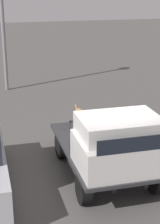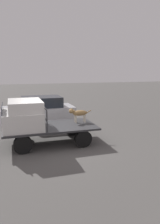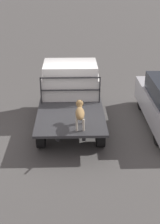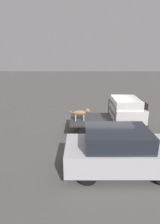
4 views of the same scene
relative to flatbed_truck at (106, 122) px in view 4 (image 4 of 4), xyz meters
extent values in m
plane|color=#514F4C|center=(0.00, 0.00, -0.57)|extent=(80.00, 80.00, 0.00)
cylinder|color=black|center=(1.20, 0.88, -0.22)|extent=(0.71, 0.24, 0.71)
cylinder|color=black|center=(1.20, -0.88, -0.22)|extent=(0.71, 0.24, 0.71)
cylinder|color=black|center=(-1.20, 0.88, -0.22)|extent=(0.71, 0.24, 0.71)
cylinder|color=black|center=(-1.20, -0.88, -0.22)|extent=(0.71, 0.24, 0.71)
cube|color=black|center=(0.00, 0.37, 0.03)|extent=(3.57, 0.10, 0.18)
cube|color=black|center=(0.00, -0.37, 0.03)|extent=(3.57, 0.10, 0.18)
cube|color=#2D2D30|center=(0.00, 0.00, 0.16)|extent=(3.89, 2.09, 0.08)
cube|color=silver|center=(1.12, 0.00, 0.55)|extent=(1.55, 1.97, 0.71)
cube|color=silver|center=(1.00, 0.00, 1.13)|extent=(1.32, 1.81, 0.44)
cube|color=black|center=(1.88, 0.00, 1.06)|extent=(0.02, 1.62, 0.33)
cube|color=#2D2D30|center=(0.28, 0.96, 0.65)|extent=(0.04, 0.04, 0.90)
cube|color=#2D2D30|center=(0.28, -0.96, 0.65)|extent=(0.04, 0.04, 0.90)
cube|color=#2D2D30|center=(0.28, 0.00, 1.07)|extent=(0.04, 1.93, 0.04)
cube|color=#2D2D30|center=(0.28, 0.00, 0.65)|extent=(0.04, 1.93, 0.04)
cylinder|color=beige|center=(-1.22, -0.17, 0.37)|extent=(0.06, 0.06, 0.35)
cylinder|color=beige|center=(-1.22, -0.36, 0.37)|extent=(0.06, 0.06, 0.35)
cylinder|color=beige|center=(-1.65, -0.17, 0.37)|extent=(0.06, 0.06, 0.35)
cylinder|color=beige|center=(-1.65, -0.36, 0.37)|extent=(0.06, 0.06, 0.35)
ellipsoid|color=olive|center=(-1.44, -0.27, 0.62)|extent=(0.69, 0.25, 0.25)
sphere|color=beige|center=(-1.25, -0.27, 0.58)|extent=(0.11, 0.11, 0.11)
cylinder|color=olive|center=(-1.14, -0.27, 0.69)|extent=(0.18, 0.14, 0.17)
sphere|color=olive|center=(-1.02, -0.27, 0.74)|extent=(0.22, 0.22, 0.22)
cone|color=beige|center=(-0.93, -0.27, 0.72)|extent=(0.12, 0.12, 0.12)
cone|color=olive|center=(-1.04, -0.21, 0.83)|extent=(0.06, 0.08, 0.10)
cone|color=olive|center=(-1.04, -0.33, 0.83)|extent=(0.06, 0.08, 0.10)
cylinder|color=olive|center=(-1.83, -0.27, 0.65)|extent=(0.29, 0.04, 0.19)
cylinder|color=black|center=(1.33, -2.66, -0.27)|extent=(0.60, 0.20, 0.60)
cylinder|color=black|center=(-1.17, -2.66, -0.27)|extent=(0.60, 0.20, 0.60)
cylinder|color=black|center=(-1.17, -4.17, -0.27)|extent=(0.60, 0.20, 0.60)
cube|color=#B7B7BC|center=(0.08, -3.42, 0.08)|extent=(4.02, 1.79, 0.79)
cube|color=#1E232B|center=(-0.12, -3.42, 0.76)|extent=(2.21, 1.61, 0.57)
camera|label=1|loc=(8.30, -2.85, 4.17)|focal=60.00mm
camera|label=2|loc=(1.52, 9.03, 2.58)|focal=35.00mm
camera|label=3|loc=(-9.25, -0.05, 4.43)|focal=50.00mm
camera|label=4|loc=(-1.42, -8.93, 3.46)|focal=28.00mm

